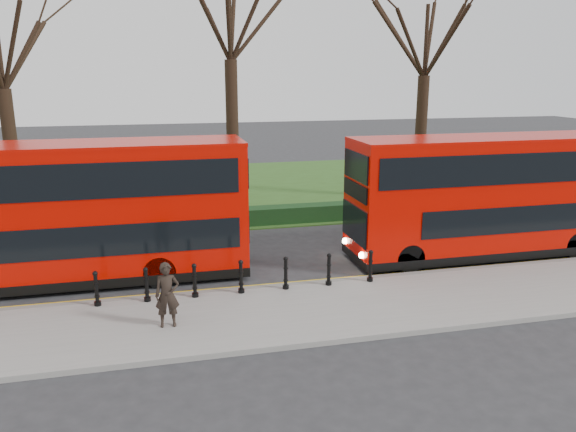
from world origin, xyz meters
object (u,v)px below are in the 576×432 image
object	(u,v)px
bollard_row	(241,277)
bus_lead	(66,215)
bus_rear	(497,196)
pedestrian	(167,295)

from	to	relation	value
bollard_row	bus_lead	size ratio (longest dim) A/B	0.75
bollard_row	bus_rear	world-z (taller)	bus_rear
bus_rear	pedestrian	bearing A→B (deg)	-162.59
bollard_row	bus_lead	distance (m)	6.05
bollard_row	pedestrian	bearing A→B (deg)	-140.45
bus_lead	bus_rear	size ratio (longest dim) A/B	1.02
bus_lead	bus_rear	world-z (taller)	bus_lead
bollard_row	pedestrian	size ratio (longest dim) A/B	4.86
bus_lead	pedestrian	bearing A→B (deg)	-56.09
bus_lead	pedestrian	world-z (taller)	bus_lead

